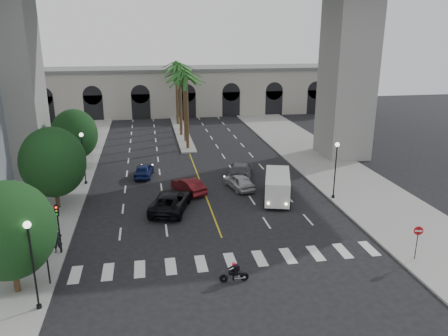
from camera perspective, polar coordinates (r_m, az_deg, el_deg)
ground at (r=31.15m, az=0.35°, el=-10.71°), size 140.00×140.00×0.00m
sidewalk_left at (r=45.60m, az=-22.19°, el=-2.64°), size 8.00×100.00×0.15m
sidewalk_right at (r=48.78m, az=14.64°, el=-0.63°), size 8.00×100.00×0.15m
median at (r=66.83m, az=-5.57°, el=4.67°), size 2.00×24.00×0.20m
pier_building at (r=82.85m, az=-6.64°, el=10.01°), size 71.00×10.50×8.50m
palm_a at (r=55.54m, az=-4.97°, el=11.53°), size 3.20×3.20×10.30m
palm_b at (r=59.49m, az=-5.24°, el=12.17°), size 3.20×3.20×10.60m
palm_c at (r=63.48m, az=-5.83°, el=12.06°), size 3.20×3.20×10.10m
palm_d at (r=67.42m, az=-5.82°, el=12.99°), size 3.20×3.20×10.90m
palm_e at (r=71.42m, az=-6.28°, el=12.84°), size 3.20×3.20×10.40m
palm_f at (r=75.40m, az=-6.27°, el=13.29°), size 3.20×3.20×10.70m
street_tree_near at (r=27.47m, az=-26.33°, el=-7.33°), size 5.20×5.20×6.89m
street_tree_mid at (r=39.30m, az=-21.43°, el=0.71°), size 5.44×5.44×7.21m
street_tree_far at (r=50.84m, az=-18.95°, el=4.18°), size 5.04×5.04×6.68m
lamp_post_left_near at (r=25.64m, az=-23.79°, el=-10.73°), size 0.40×0.40×5.35m
lamp_post_left_far at (r=44.99m, az=-17.92°, el=1.76°), size 0.40×0.40×5.35m
lamp_post_right at (r=40.34m, az=14.37°, el=0.32°), size 0.40×0.40×5.35m
traffic_signal_near at (r=28.09m, az=-22.28°, el=-9.66°), size 0.25×0.18×3.65m
traffic_signal_far at (r=31.65m, az=-20.87°, el=-6.42°), size 0.25×0.18×3.65m
motorcycle_rider at (r=27.40m, az=1.45°, el=-13.52°), size 1.82×0.49×1.31m
car_a at (r=42.54m, az=1.99°, el=-1.75°), size 2.72×4.66×1.49m
car_b at (r=41.52m, az=-4.67°, el=-2.31°), size 3.26×4.66×1.46m
car_c at (r=37.64m, az=-6.99°, el=-4.34°), size 4.36×6.51×1.66m
car_d at (r=45.79m, az=2.18°, el=-0.25°), size 3.80×6.11×1.65m
car_e at (r=46.78m, az=-10.42°, el=-0.29°), size 2.32×4.42×1.43m
cargo_van at (r=39.68m, az=6.98°, el=-2.36°), size 3.67×6.10×2.44m
pedestrian_a at (r=32.23m, az=-20.96°, el=-8.78°), size 0.70×0.47×1.87m
pedestrian_b at (r=39.09m, az=-26.39°, el=-4.94°), size 0.90×0.71×1.77m
do_not_enter_sign at (r=31.67m, az=23.98°, el=-8.13°), size 0.60×0.19×2.53m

